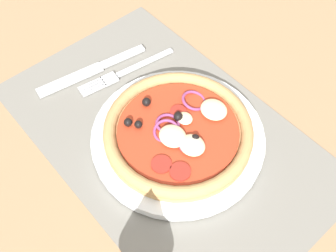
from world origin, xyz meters
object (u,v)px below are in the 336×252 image
at_px(fork, 123,73).
at_px(knife, 92,70).
at_px(pizza, 179,131).
at_px(plate, 178,138).

height_order(fork, knife, knife).
xyz_separation_m(pizza, fork, (0.16, -0.02, -0.02)).
bearing_deg(knife, fork, 142.02).
xyz_separation_m(plate, pizza, (-0.00, -0.00, 0.02)).
bearing_deg(knife, plate, 103.72).
relative_size(plate, fork, 1.44).
xyz_separation_m(plate, knife, (0.20, 0.02, -0.00)).
distance_m(pizza, fork, 0.17).
distance_m(fork, knife, 0.05).
height_order(plate, knife, plate).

